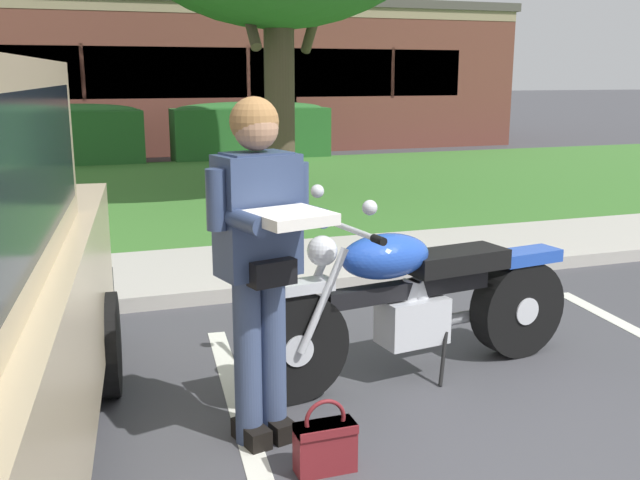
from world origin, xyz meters
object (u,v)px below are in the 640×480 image
Objects in this scene: hedge_center_left at (76,134)px; rider_person at (260,246)px; hedge_center_right at (251,129)px; motorcycle at (428,298)px; handbag at (325,443)px; brick_building at (78,75)px.

rider_person is at bearing -86.75° from hedge_center_left.
rider_person is 0.51× the size of hedge_center_right.
hedge_center_left reaches higher than motorcycle.
handbag is 0.14× the size of hedge_center_left.
motorcycle is 0.11× the size of brick_building.
hedge_center_right is at bearing 77.79° from handbag.
rider_person is 18.84m from brick_building.
rider_person is at bearing 116.35° from handbag.
handbag is at bearing -137.79° from motorcycle.
motorcycle is at bearing -84.99° from brick_building.
motorcycle is 11.68m from hedge_center_left.
brick_building reaches higher than hedge_center_left.
handbag is 0.02× the size of brick_building.
hedge_center_right is at bearing 0.00° from hedge_center_left.
hedge_center_left reaches higher than handbag.
handbag is at bearing -85.96° from hedge_center_left.
rider_person reaches higher than hedge_center_right.
hedge_center_right is (2.88, 12.02, -0.36)m from rider_person.
hedge_center_right reaches higher than motorcycle.
hedge_center_right is 7.65m from brick_building.
motorcycle is 0.87× the size of hedge_center_left.
brick_building reaches higher than hedge_center_right.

